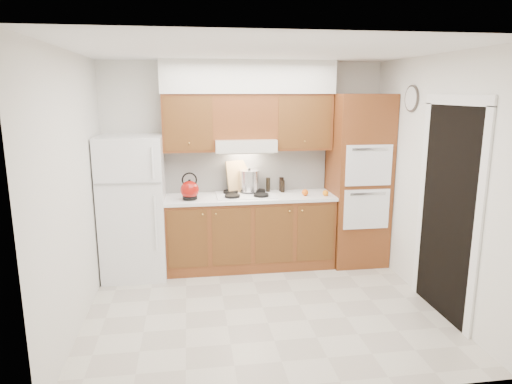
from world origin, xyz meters
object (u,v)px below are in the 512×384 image
oven_cabinet (358,180)px  kettle (190,190)px  fridge (134,207)px  stock_pot (249,181)px

oven_cabinet → kettle: size_ratio=9.85×
fridge → stock_pot: bearing=8.0°
oven_cabinet → stock_pot: 1.41m
oven_cabinet → fridge: bearing=-179.3°
stock_pot → oven_cabinet: bearing=-6.9°
oven_cabinet → stock_pot: bearing=173.1°
fridge → stock_pot: fridge is taller
oven_cabinet → stock_pot: (-1.40, 0.17, 0.00)m
oven_cabinet → kettle: oven_cabinet is taller
kettle → stock_pot: stock_pot is taller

